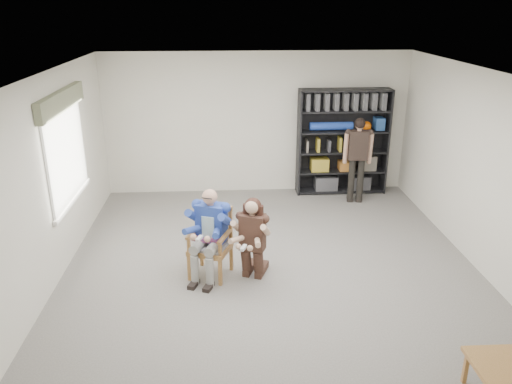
{
  "coord_description": "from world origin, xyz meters",
  "views": [
    {
      "loc": [
        -0.63,
        -6.21,
        3.64
      ],
      "look_at": [
        -0.2,
        0.6,
        1.05
      ],
      "focal_mm": 35.0,
      "sensor_mm": 36.0,
      "label": 1
    }
  ],
  "objects_px": {
    "armchair": "(210,243)",
    "kneeling_woman": "(252,240)",
    "seated_man": "(210,234)",
    "bookshelf": "(343,142)",
    "standing_man": "(357,161)",
    "side_table": "(501,382)"
  },
  "relations": [
    {
      "from": "bookshelf",
      "to": "side_table",
      "type": "distance_m",
      "value": 5.86
    },
    {
      "from": "side_table",
      "to": "bookshelf",
      "type": "bearing_deg",
      "value": 92.81
    },
    {
      "from": "seated_man",
      "to": "side_table",
      "type": "xyz_separation_m",
      "value": [
        2.86,
        -2.57,
        -0.45
      ]
    },
    {
      "from": "seated_man",
      "to": "side_table",
      "type": "distance_m",
      "value": 3.88
    },
    {
      "from": "seated_man",
      "to": "bookshelf",
      "type": "height_order",
      "value": "bookshelf"
    },
    {
      "from": "kneeling_woman",
      "to": "bookshelf",
      "type": "relative_size",
      "value": 0.57
    },
    {
      "from": "seated_man",
      "to": "side_table",
      "type": "bearing_deg",
      "value": -21.0
    },
    {
      "from": "kneeling_woman",
      "to": "standing_man",
      "type": "xyz_separation_m",
      "value": [
        2.16,
        2.77,
        0.24
      ]
    },
    {
      "from": "seated_man",
      "to": "standing_man",
      "type": "bearing_deg",
      "value": 64.96
    },
    {
      "from": "armchair",
      "to": "seated_man",
      "type": "relative_size",
      "value": 0.77
    },
    {
      "from": "bookshelf",
      "to": "side_table",
      "type": "height_order",
      "value": "bookshelf"
    },
    {
      "from": "kneeling_woman",
      "to": "seated_man",
      "type": "bearing_deg",
      "value": -170.72
    },
    {
      "from": "kneeling_woman",
      "to": "side_table",
      "type": "bearing_deg",
      "value": -26.11
    },
    {
      "from": "seated_man",
      "to": "standing_man",
      "type": "distance_m",
      "value": 3.82
    },
    {
      "from": "seated_man",
      "to": "bookshelf",
      "type": "xyz_separation_m",
      "value": [
        2.58,
        3.21,
        0.4
      ]
    },
    {
      "from": "armchair",
      "to": "kneeling_woman",
      "type": "relative_size",
      "value": 0.84
    },
    {
      "from": "kneeling_woman",
      "to": "side_table",
      "type": "height_order",
      "value": "kneeling_woman"
    },
    {
      "from": "kneeling_woman",
      "to": "standing_man",
      "type": "relative_size",
      "value": 0.72
    },
    {
      "from": "armchair",
      "to": "seated_man",
      "type": "bearing_deg",
      "value": 110.97
    },
    {
      "from": "standing_man",
      "to": "bookshelf",
      "type": "bearing_deg",
      "value": 113.65
    },
    {
      "from": "seated_man",
      "to": "kneeling_woman",
      "type": "xyz_separation_m",
      "value": [
        0.58,
        -0.12,
        -0.06
      ]
    },
    {
      "from": "bookshelf",
      "to": "side_table",
      "type": "xyz_separation_m",
      "value": [
        0.28,
        -5.79,
        -0.85
      ]
    }
  ]
}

